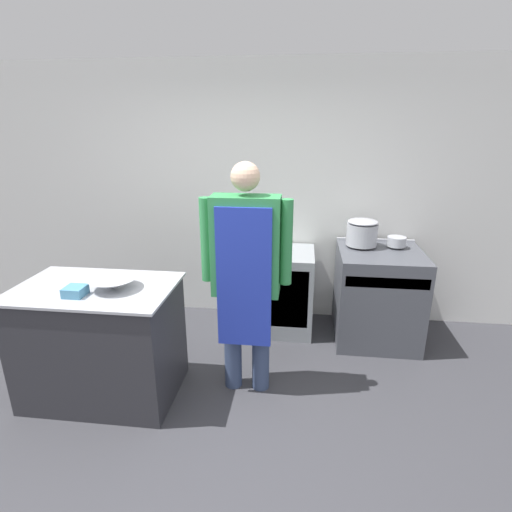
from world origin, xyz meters
TOP-DOWN VIEW (x-y plane):
  - ground_plane at (0.00, 0.00)m, footprint 14.00×14.00m
  - wall_back at (0.00, 2.22)m, footprint 8.00×0.05m
  - prep_counter at (-1.05, 0.59)m, footprint 1.18×0.76m
  - stove at (1.24, 1.75)m, footprint 0.79×0.78m
  - fridge_unit at (0.30, 1.85)m, footprint 0.63×0.64m
  - person_cook at (0.07, 0.79)m, footprint 0.69×0.24m
  - mixing_bowl at (-0.88, 0.57)m, footprint 0.35×0.35m
  - plastic_tub at (-1.09, 0.42)m, footprint 0.14×0.14m
  - stock_pot at (1.06, 1.89)m, footprint 0.30×0.30m
  - sauce_pot at (1.40, 1.89)m, footprint 0.18×0.18m

SIDE VIEW (x-z plane):
  - ground_plane at x=0.00m, z-range 0.00..0.00m
  - fridge_unit at x=0.30m, z-range 0.00..0.85m
  - stove at x=1.24m, z-range -0.01..0.93m
  - prep_counter at x=-1.05m, z-range 0.00..0.93m
  - plastic_tub at x=-1.09m, z-range 0.93..0.99m
  - mixing_bowl at x=-0.88m, z-range 0.93..1.01m
  - sauce_pot at x=1.40m, z-range 0.94..1.03m
  - person_cook at x=0.07m, z-range 0.14..1.98m
  - stock_pot at x=1.06m, z-range 0.94..1.20m
  - wall_back at x=0.00m, z-range 0.00..2.70m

